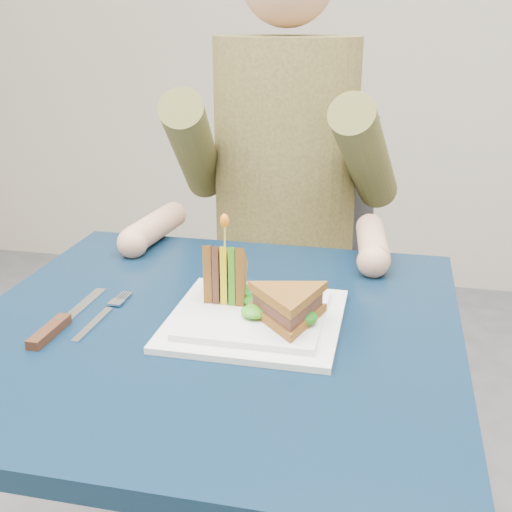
% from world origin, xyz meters
% --- Properties ---
extents(table, '(0.75, 0.75, 0.73)m').
position_xyz_m(table, '(0.00, 0.00, 0.65)').
color(table, black).
rests_on(table, ground).
extents(chair, '(0.42, 0.40, 0.93)m').
position_xyz_m(chair, '(0.00, 0.74, 0.54)').
color(chair, '#47474C').
rests_on(chair, ground).
extents(diner, '(0.54, 0.59, 0.74)m').
position_xyz_m(diner, '(-0.00, 0.62, 0.91)').
color(diner, brown).
rests_on(diner, chair).
extents(plate, '(0.26, 0.26, 0.02)m').
position_xyz_m(plate, '(0.07, 0.01, 0.74)').
color(plate, white).
rests_on(plate, table).
extents(sandwich_flat, '(0.20, 0.20, 0.05)m').
position_xyz_m(sandwich_flat, '(0.12, -0.01, 0.78)').
color(sandwich_flat, brown).
rests_on(sandwich_flat, plate).
extents(sandwich_upright, '(0.09, 0.15, 0.15)m').
position_xyz_m(sandwich_upright, '(0.01, 0.06, 0.78)').
color(sandwich_upright, brown).
rests_on(sandwich_upright, plate).
extents(fork, '(0.02, 0.18, 0.01)m').
position_xyz_m(fork, '(-0.17, -0.02, 0.73)').
color(fork, silver).
rests_on(fork, table).
extents(knife, '(0.02, 0.22, 0.02)m').
position_xyz_m(knife, '(-0.22, -0.07, 0.74)').
color(knife, silver).
rests_on(knife, table).
extents(toothpick, '(0.01, 0.01, 0.06)m').
position_xyz_m(toothpick, '(0.01, 0.06, 0.85)').
color(toothpick, tan).
rests_on(toothpick, sandwich_upright).
extents(toothpick_frill, '(0.01, 0.01, 0.02)m').
position_xyz_m(toothpick_frill, '(0.01, 0.06, 0.88)').
color(toothpick_frill, orange).
rests_on(toothpick_frill, sandwich_upright).
extents(lettuce_spill, '(0.15, 0.13, 0.02)m').
position_xyz_m(lettuce_spill, '(0.07, 0.02, 0.76)').
color(lettuce_spill, '#337A14').
rests_on(lettuce_spill, plate).
extents(onion_ring, '(0.04, 0.04, 0.02)m').
position_xyz_m(onion_ring, '(0.08, 0.02, 0.77)').
color(onion_ring, '#9E4C7A').
rests_on(onion_ring, plate).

